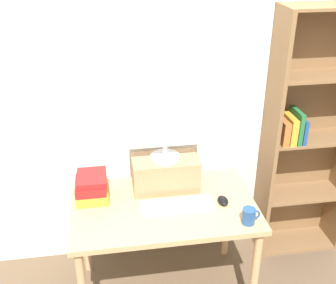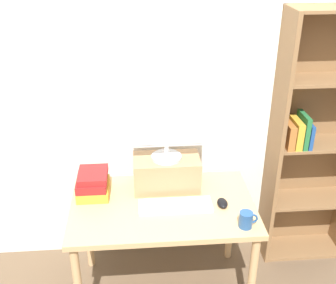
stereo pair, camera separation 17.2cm
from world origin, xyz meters
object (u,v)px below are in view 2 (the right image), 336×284
object	(u,v)px
computer_monitor	(166,128)
keyboard	(175,206)
riser_box	(167,173)
coffee_mug	(246,220)
desk	(163,216)
computer_mouse	(222,203)
book_stack	(93,184)
bookshelf_unit	(314,141)

from	to	relation	value
computer_monitor	keyboard	size ratio (longest dim) A/B	1.08
riser_box	coffee_mug	world-z (taller)	riser_box
riser_box	coffee_mug	distance (m)	0.63
computer_monitor	coffee_mug	distance (m)	0.73
desk	riser_box	world-z (taller)	riser_box
computer_mouse	book_stack	world-z (taller)	book_stack
computer_monitor	keyboard	bearing A→B (deg)	-81.17
computer_mouse	coffee_mug	world-z (taller)	coffee_mug
bookshelf_unit	keyboard	world-z (taller)	bookshelf_unit
desk	computer_mouse	world-z (taller)	computer_mouse
book_stack	coffee_mug	bearing A→B (deg)	-24.76
riser_box	computer_mouse	bearing A→B (deg)	-35.87
desk	bookshelf_unit	world-z (taller)	bookshelf_unit
computer_monitor	keyboard	world-z (taller)	computer_monitor
bookshelf_unit	book_stack	bearing A→B (deg)	-171.92
keyboard	book_stack	distance (m)	0.56
bookshelf_unit	keyboard	xyz separation A→B (m)	(-1.02, -0.42, -0.19)
computer_mouse	book_stack	size ratio (longest dim) A/B	0.41
riser_box	coffee_mug	size ratio (longest dim) A/B	3.89
computer_mouse	desk	bearing A→B (deg)	173.40
computer_monitor	coffee_mug	xyz separation A→B (m)	(0.43, -0.46, -0.38)
computer_monitor	keyboard	xyz separation A→B (m)	(0.04, -0.24, -0.42)
riser_box	computer_monitor	bearing A→B (deg)	-90.00
riser_box	keyboard	size ratio (longest dim) A/B	0.95
computer_monitor	computer_mouse	size ratio (longest dim) A/B	4.72
desk	book_stack	distance (m)	0.50
bookshelf_unit	coffee_mug	xyz separation A→B (m)	(-0.64, -0.64, -0.16)
book_stack	keyboard	bearing A→B (deg)	-20.89
coffee_mug	computer_mouse	bearing A→B (deg)	113.39
desk	computer_mouse	bearing A→B (deg)	-6.60
computer_mouse	coffee_mug	bearing A→B (deg)	-66.61
keyboard	computer_mouse	distance (m)	0.29
desk	riser_box	xyz separation A→B (m)	(0.04, 0.20, 0.20)
computer_monitor	computer_mouse	distance (m)	0.58
bookshelf_unit	computer_monitor	distance (m)	1.10
desk	keyboard	distance (m)	0.13
keyboard	riser_box	bearing A→B (deg)	98.77
keyboard	coffee_mug	xyz separation A→B (m)	(0.39, -0.22, 0.04)
bookshelf_unit	riser_box	size ratio (longest dim) A/B	4.33
riser_box	computer_mouse	world-z (taller)	riser_box
keyboard	desk	bearing A→B (deg)	152.39
desk	coffee_mug	distance (m)	0.55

